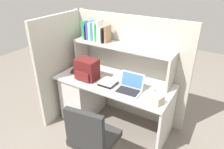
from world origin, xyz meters
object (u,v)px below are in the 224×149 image
at_px(backpack, 87,70).
at_px(tissue_box, 153,98).
at_px(computer_mouse, 74,71).
at_px(laptop, 130,87).
at_px(paper_cup, 152,92).
at_px(office_chair, 93,145).

bearing_deg(backpack, tissue_box, -3.43).
distance_m(computer_mouse, tissue_box, 1.29).
xyz_separation_m(backpack, computer_mouse, (-0.30, 0.06, -0.12)).
bearing_deg(laptop, paper_cup, 9.08).
bearing_deg(paper_cup, backpack, -176.29).
height_order(computer_mouse, office_chair, office_chair).
distance_m(laptop, paper_cup, 0.29).
distance_m(laptop, tissue_box, 0.35).
bearing_deg(backpack, laptop, 1.33).
distance_m(tissue_box, office_chair, 0.85).
distance_m(laptop, computer_mouse, 0.95).
xyz_separation_m(paper_cup, office_chair, (-0.35, -0.75, -0.39)).
distance_m(backpack, computer_mouse, 0.33).
xyz_separation_m(backpack, office_chair, (0.58, -0.69, -0.47)).
height_order(backpack, paper_cup, backpack).
height_order(paper_cup, tissue_box, tissue_box).
distance_m(computer_mouse, paper_cup, 1.23).
bearing_deg(office_chair, backpack, -58.20).
bearing_deg(computer_mouse, office_chair, -59.42).
relative_size(computer_mouse, paper_cup, 1.06).
bearing_deg(paper_cup, office_chair, -115.18).
relative_size(laptop, paper_cup, 3.23).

